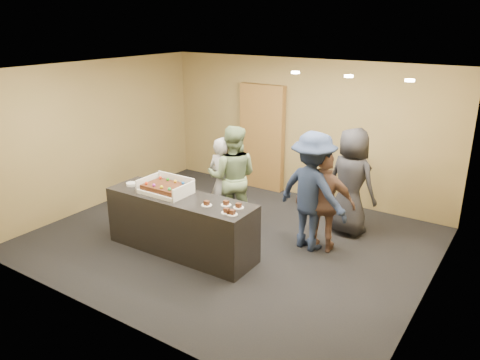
% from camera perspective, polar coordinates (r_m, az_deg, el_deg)
% --- Properties ---
extents(room, '(6.04, 6.00, 2.70)m').
position_cam_1_polar(room, '(7.15, -1.20, 2.42)').
color(room, black).
rests_on(room, ground).
extents(serving_counter, '(2.41, 0.73, 0.90)m').
position_cam_1_polar(serving_counter, '(7.18, -7.20, -5.36)').
color(serving_counter, black).
rests_on(serving_counter, floor).
extents(storage_cabinet, '(0.98, 0.15, 2.16)m').
position_cam_1_polar(storage_cabinet, '(9.64, 2.68, 5.19)').
color(storage_cabinet, brown).
rests_on(storage_cabinet, floor).
extents(cake_box, '(0.74, 0.51, 0.22)m').
position_cam_1_polar(cake_box, '(7.18, -8.91, -1.13)').
color(cake_box, white).
rests_on(cake_box, serving_counter).
extents(sheet_cake, '(0.64, 0.44, 0.12)m').
position_cam_1_polar(sheet_cake, '(7.14, -9.08, -0.82)').
color(sheet_cake, '#3C1C0D').
rests_on(sheet_cake, cake_box).
extents(plate_stack, '(0.17, 0.17, 0.04)m').
position_cam_1_polar(plate_stack, '(7.59, -13.08, -0.48)').
color(plate_stack, white).
rests_on(plate_stack, serving_counter).
extents(slice_a, '(0.15, 0.15, 0.07)m').
position_cam_1_polar(slice_a, '(6.63, -4.09, -2.92)').
color(slice_a, white).
rests_on(slice_a, serving_counter).
extents(slice_b, '(0.15, 0.15, 0.07)m').
position_cam_1_polar(slice_b, '(6.62, -1.71, -2.89)').
color(slice_b, white).
rests_on(slice_b, serving_counter).
extents(slice_c, '(0.15, 0.15, 0.07)m').
position_cam_1_polar(slice_c, '(6.37, -1.65, -3.84)').
color(slice_c, white).
rests_on(slice_c, serving_counter).
extents(slice_d, '(0.15, 0.15, 0.07)m').
position_cam_1_polar(slice_d, '(6.53, -0.18, -3.22)').
color(slice_d, white).
rests_on(slice_d, serving_counter).
extents(slice_e, '(0.15, 0.15, 0.07)m').
position_cam_1_polar(slice_e, '(6.31, -0.96, -4.05)').
color(slice_e, white).
rests_on(slice_e, serving_counter).
extents(person_server_grey, '(0.60, 0.42, 1.57)m').
position_cam_1_polar(person_server_grey, '(7.88, -2.09, -0.30)').
color(person_server_grey, '#A3A2A8').
rests_on(person_server_grey, floor).
extents(person_sage_man, '(1.06, 0.98, 1.76)m').
position_cam_1_polar(person_sage_man, '(7.84, -0.92, 0.35)').
color(person_sage_man, gray).
rests_on(person_sage_man, floor).
extents(person_navy_man, '(1.32, 0.93, 1.85)m').
position_cam_1_polar(person_navy_man, '(7.15, 8.82, -1.40)').
color(person_navy_man, '#1C2743').
rests_on(person_navy_man, floor).
extents(person_brown_extra, '(0.96, 0.54, 1.55)m').
position_cam_1_polar(person_brown_extra, '(7.15, 10.30, -2.80)').
color(person_brown_extra, brown).
rests_on(person_brown_extra, floor).
extents(person_dark_suit, '(0.99, 0.78, 1.78)m').
position_cam_1_polar(person_dark_suit, '(7.80, 13.39, -0.21)').
color(person_dark_suit, black).
rests_on(person_dark_suit, floor).
extents(ceiling_spotlights, '(1.72, 0.12, 0.03)m').
position_cam_1_polar(ceiling_spotlights, '(6.58, 13.12, 12.23)').
color(ceiling_spotlights, '#FFEAC6').
rests_on(ceiling_spotlights, ceiling).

